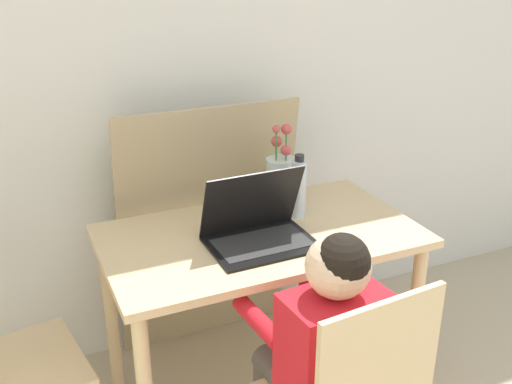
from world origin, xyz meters
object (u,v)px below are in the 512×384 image
(person_seated, at_px, (322,342))
(flower_vase, at_px, (281,178))
(laptop, at_px, (258,226))
(water_bottle, at_px, (299,188))

(person_seated, height_order, flower_vase, flower_vase)
(person_seated, bearing_deg, flower_vase, -111.63)
(flower_vase, bearing_deg, laptop, -129.91)
(person_seated, height_order, laptop, person_seated)
(laptop, distance_m, water_bottle, 0.26)
(flower_vase, xyz_separation_m, water_bottle, (0.01, -0.13, 0.00))
(person_seated, bearing_deg, laptop, -95.34)
(person_seated, distance_m, water_bottle, 0.67)
(laptop, bearing_deg, flower_vase, 49.23)
(flower_vase, height_order, water_bottle, flower_vase)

